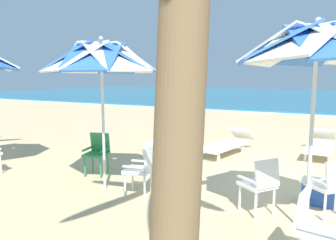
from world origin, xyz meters
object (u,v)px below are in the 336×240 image
object	(u,v)px
sun_lounger_1	(320,145)
sun_lounger_2	(227,143)
beach_umbrella_1	(102,60)
cooler_box	(318,192)
plastic_chair_2	(260,182)
plastic_chair_4	(98,151)
beach_umbrella_0	(317,48)
sun_lounger_3	(171,137)
plastic_chair_1	(330,184)
plastic_chair_0	(315,225)
plastic_chair_3	(142,167)

from	to	relation	value
sun_lounger_1	sun_lounger_2	distance (m)	2.43
beach_umbrella_1	cooler_box	distance (m)	4.22
plastic_chair_2	plastic_chair_4	xyz separation A→B (m)	(-3.45, 0.45, 0.00)
beach_umbrella_0	sun_lounger_3	xyz separation A→B (m)	(-4.02, 3.90, -2.11)
sun_lounger_1	beach_umbrella_0	bearing A→B (deg)	-89.18
sun_lounger_3	beach_umbrella_0	bearing A→B (deg)	-44.13
plastic_chair_1	sun_lounger_1	distance (m)	4.11
beach_umbrella_1	cooler_box	world-z (taller)	beach_umbrella_1
beach_umbrella_1	sun_lounger_3	xyz separation A→B (m)	(-0.61, 3.78, -2.06)
cooler_box	plastic_chair_0	bearing A→B (deg)	-88.38
beach_umbrella_0	sun_lounger_2	xyz separation A→B (m)	(-2.28, 3.80, -2.11)
plastic_chair_4	sun_lounger_3	size ratio (longest dim) A/B	0.40
plastic_chair_1	beach_umbrella_1	world-z (taller)	beach_umbrella_1
plastic_chair_3	sun_lounger_2	size ratio (longest dim) A/B	0.39
cooler_box	sun_lounger_2	bearing A→B (deg)	131.88
plastic_chair_1	beach_umbrella_1	distance (m)	4.13
beach_umbrella_1	sun_lounger_1	distance (m)	6.11
beach_umbrella_0	cooler_box	world-z (taller)	beach_umbrella_0
plastic_chair_0	plastic_chair_3	bearing A→B (deg)	160.38
beach_umbrella_1	plastic_chair_4	distance (m)	2.08
plastic_chair_0	beach_umbrella_0	bearing A→B (deg)	99.42
sun_lounger_3	cooler_box	xyz separation A→B (m)	(4.09, -2.72, -0.08)
plastic_chair_1	plastic_chair_4	size ratio (longest dim) A/B	1.00
beach_umbrella_1	plastic_chair_3	distance (m)	1.99
beach_umbrella_1	sun_lounger_1	world-z (taller)	beach_umbrella_1
plastic_chair_3	sun_lounger_1	world-z (taller)	plastic_chair_3
sun_lounger_1	beach_umbrella_1	bearing A→B (deg)	-125.47
beach_umbrella_0	sun_lounger_1	size ratio (longest dim) A/B	1.27
plastic_chair_2	cooler_box	xyz separation A→B (m)	(0.75, 0.84, -0.30)
sun_lounger_1	plastic_chair_0	bearing A→B (deg)	-87.94
beach_umbrella_1	sun_lounger_3	bearing A→B (deg)	99.14
beach_umbrella_0	sun_lounger_3	size ratio (longest dim) A/B	1.28
plastic_chair_3	plastic_chair_0	bearing A→B (deg)	-19.62
plastic_chair_1	cooler_box	bearing A→B (deg)	109.94
plastic_chair_1	sun_lounger_1	bearing A→B (deg)	94.34
plastic_chair_1	plastic_chair_2	distance (m)	0.99
plastic_chair_3	plastic_chair_4	bearing A→B (deg)	158.22
sun_lounger_2	plastic_chair_2	bearing A→B (deg)	-65.14
plastic_chair_1	sun_lounger_3	xyz separation A→B (m)	(-4.26, 3.18, -0.22)
beach_umbrella_0	cooler_box	xyz separation A→B (m)	(0.08, 1.17, -2.19)
plastic_chair_4	sun_lounger_2	bearing A→B (deg)	58.61
plastic_chair_3	beach_umbrella_0	bearing A→B (deg)	-4.05
plastic_chair_3	sun_lounger_1	xyz separation A→B (m)	(2.58, 4.62, -0.22)
beach_umbrella_0	cooler_box	bearing A→B (deg)	86.23
beach_umbrella_0	plastic_chair_2	world-z (taller)	beach_umbrella_0
sun_lounger_2	beach_umbrella_1	bearing A→B (deg)	-107.13
beach_umbrella_0	plastic_chair_1	bearing A→B (deg)	71.39
beach_umbrella_0	plastic_chair_4	world-z (taller)	beach_umbrella_0
plastic_chair_0	beach_umbrella_1	world-z (taller)	beach_umbrella_1
sun_lounger_1	cooler_box	xyz separation A→B (m)	(0.15, -3.63, -0.08)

